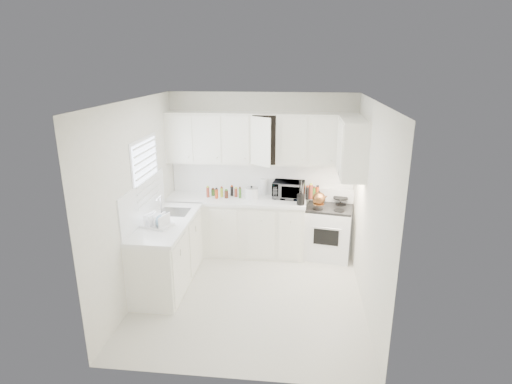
# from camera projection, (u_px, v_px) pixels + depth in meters

# --- Properties ---
(floor) EXTENTS (3.20, 3.20, 0.00)m
(floor) POSITION_uv_depth(u_px,v_px,m) (251.00, 294.00, 5.66)
(floor) COLOR silver
(floor) RESTS_ON ground
(ceiling) EXTENTS (3.20, 3.20, 0.00)m
(ceiling) POSITION_uv_depth(u_px,v_px,m) (250.00, 101.00, 4.89)
(ceiling) COLOR white
(ceiling) RESTS_ON ground
(wall_back) EXTENTS (3.00, 0.00, 3.00)m
(wall_back) POSITION_uv_depth(u_px,v_px,m) (262.00, 173.00, 6.79)
(wall_back) COLOR white
(wall_back) RESTS_ON ground
(wall_front) EXTENTS (3.00, 0.00, 3.00)m
(wall_front) POSITION_uv_depth(u_px,v_px,m) (229.00, 262.00, 3.76)
(wall_front) COLOR white
(wall_front) RESTS_ON ground
(wall_left) EXTENTS (0.00, 3.20, 3.20)m
(wall_left) POSITION_uv_depth(u_px,v_px,m) (137.00, 201.00, 5.43)
(wall_left) COLOR white
(wall_left) RESTS_ON ground
(wall_right) EXTENTS (0.00, 3.20, 3.20)m
(wall_right) POSITION_uv_depth(u_px,v_px,m) (370.00, 209.00, 5.12)
(wall_right) COLOR white
(wall_right) RESTS_ON ground
(window_blinds) EXTENTS (0.06, 0.96, 1.06)m
(window_blinds) POSITION_uv_depth(u_px,v_px,m) (147.00, 175.00, 5.68)
(window_blinds) COLOR white
(window_blinds) RESTS_ON wall_left
(lower_cabinets_back) EXTENTS (2.22, 0.60, 0.90)m
(lower_cabinets_back) POSITION_uv_depth(u_px,v_px,m) (236.00, 227.00, 6.80)
(lower_cabinets_back) COLOR white
(lower_cabinets_back) RESTS_ON floor
(lower_cabinets_left) EXTENTS (0.60, 1.60, 0.90)m
(lower_cabinets_left) POSITION_uv_depth(u_px,v_px,m) (168.00, 254.00, 5.84)
(lower_cabinets_left) COLOR white
(lower_cabinets_left) RESTS_ON floor
(countertop_back) EXTENTS (2.24, 0.64, 0.05)m
(countertop_back) POSITION_uv_depth(u_px,v_px,m) (236.00, 200.00, 6.65)
(countertop_back) COLOR white
(countertop_back) RESTS_ON lower_cabinets_back
(countertop_left) EXTENTS (0.64, 1.62, 0.05)m
(countertop_left) POSITION_uv_depth(u_px,v_px,m) (167.00, 222.00, 5.70)
(countertop_left) COLOR white
(countertop_left) RESTS_ON lower_cabinets_left
(backsplash_back) EXTENTS (2.98, 0.02, 0.55)m
(backsplash_back) POSITION_uv_depth(u_px,v_px,m) (262.00, 177.00, 6.81)
(backsplash_back) COLOR white
(backsplash_back) RESTS_ON wall_back
(backsplash_left) EXTENTS (0.02, 1.60, 0.55)m
(backsplash_left) POSITION_uv_depth(u_px,v_px,m) (144.00, 201.00, 5.64)
(backsplash_left) COLOR white
(backsplash_left) RESTS_ON wall_left
(upper_cabinets_back) EXTENTS (3.00, 0.33, 0.80)m
(upper_cabinets_back) POSITION_uv_depth(u_px,v_px,m) (261.00, 163.00, 6.58)
(upper_cabinets_back) COLOR white
(upper_cabinets_back) RESTS_ON wall_back
(upper_cabinets_right) EXTENTS (0.33, 0.90, 0.80)m
(upper_cabinets_right) POSITION_uv_depth(u_px,v_px,m) (350.00, 176.00, 5.86)
(upper_cabinets_right) COLOR white
(upper_cabinets_right) RESTS_ON wall_right
(sink) EXTENTS (0.42, 0.38, 0.30)m
(sink) POSITION_uv_depth(u_px,v_px,m) (174.00, 204.00, 5.99)
(sink) COLOR gray
(sink) RESTS_ON countertop_left
(stove) EXTENTS (0.80, 0.70, 1.09)m
(stove) POSITION_uv_depth(u_px,v_px,m) (328.00, 225.00, 6.62)
(stove) COLOR white
(stove) RESTS_ON floor
(tea_kettle) EXTENTS (0.31, 0.29, 0.23)m
(tea_kettle) POSITION_uv_depth(u_px,v_px,m) (319.00, 198.00, 6.33)
(tea_kettle) COLOR brown
(tea_kettle) RESTS_ON stove
(frying_pan) EXTENTS (0.27, 0.41, 0.04)m
(frying_pan) POSITION_uv_depth(u_px,v_px,m) (341.00, 198.00, 6.62)
(frying_pan) COLOR black
(frying_pan) RESTS_ON stove
(microwave) EXTENTS (0.52, 0.33, 0.33)m
(microwave) POSITION_uv_depth(u_px,v_px,m) (289.00, 188.00, 6.61)
(microwave) COLOR gray
(microwave) RESTS_ON countertop_back
(rice_cooker) EXTENTS (0.23, 0.23, 0.21)m
(rice_cooker) POSITION_uv_depth(u_px,v_px,m) (252.00, 192.00, 6.58)
(rice_cooker) COLOR white
(rice_cooker) RESTS_ON countertop_back
(paper_towel) EXTENTS (0.12, 0.12, 0.27)m
(paper_towel) POSITION_uv_depth(u_px,v_px,m) (264.00, 187.00, 6.78)
(paper_towel) COLOR white
(paper_towel) RESTS_ON countertop_back
(utensil_crock) EXTENTS (0.17, 0.17, 0.40)m
(utensil_crock) POSITION_uv_depth(u_px,v_px,m) (301.00, 192.00, 6.28)
(utensil_crock) COLOR black
(utensil_crock) RESTS_ON countertop_back
(dish_rack) EXTENTS (0.44, 0.37, 0.20)m
(dish_rack) POSITION_uv_depth(u_px,v_px,m) (157.00, 219.00, 5.47)
(dish_rack) COLOR white
(dish_rack) RESTS_ON countertop_left
(spice_left_0) EXTENTS (0.06, 0.06, 0.13)m
(spice_left_0) POSITION_uv_depth(u_px,v_px,m) (209.00, 191.00, 6.79)
(spice_left_0) COLOR #9D3D2A
(spice_left_0) RESTS_ON countertop_back
(spice_left_1) EXTENTS (0.06, 0.06, 0.13)m
(spice_left_1) POSITION_uv_depth(u_px,v_px,m) (213.00, 193.00, 6.70)
(spice_left_1) COLOR #3E6E24
(spice_left_1) RESTS_ON countertop_back
(spice_left_2) EXTENTS (0.06, 0.06, 0.13)m
(spice_left_2) POSITION_uv_depth(u_px,v_px,m) (218.00, 191.00, 6.78)
(spice_left_2) COLOR #B43D18
(spice_left_2) RESTS_ON countertop_back
(spice_left_3) EXTENTS (0.06, 0.06, 0.13)m
(spice_left_3) POSITION_uv_depth(u_px,v_px,m) (222.00, 193.00, 6.69)
(spice_left_3) COLOR #CBEE38
(spice_left_3) RESTS_ON countertop_back
(spice_left_4) EXTENTS (0.06, 0.06, 0.13)m
(spice_left_4) POSITION_uv_depth(u_px,v_px,m) (227.00, 192.00, 6.76)
(spice_left_4) COLOR #4D2516
(spice_left_4) RESTS_ON countertop_back
(spice_left_5) EXTENTS (0.06, 0.06, 0.13)m
(spice_left_5) POSITION_uv_depth(u_px,v_px,m) (231.00, 193.00, 6.67)
(spice_left_5) COLOR black
(spice_left_5) RESTS_ON countertop_back
(spice_left_6) EXTENTS (0.06, 0.06, 0.13)m
(spice_left_6) POSITION_uv_depth(u_px,v_px,m) (236.00, 192.00, 6.75)
(spice_left_6) COLOR #9D3D2A
(spice_left_6) RESTS_ON countertop_back
(spice_left_7) EXTENTS (0.06, 0.06, 0.13)m
(spice_left_7) POSITION_uv_depth(u_px,v_px,m) (240.00, 194.00, 6.66)
(spice_left_7) COLOR #3E6E24
(spice_left_7) RESTS_ON countertop_back
(sauce_right_0) EXTENTS (0.06, 0.06, 0.19)m
(sauce_right_0) POSITION_uv_depth(u_px,v_px,m) (297.00, 191.00, 6.68)
(sauce_right_0) COLOR #B43D18
(sauce_right_0) RESTS_ON countertop_back
(sauce_right_1) EXTENTS (0.06, 0.06, 0.19)m
(sauce_right_1) POSITION_uv_depth(u_px,v_px,m) (300.00, 192.00, 6.61)
(sauce_right_1) COLOR #CBEE38
(sauce_right_1) RESTS_ON countertop_back
(sauce_right_2) EXTENTS (0.06, 0.06, 0.19)m
(sauce_right_2) POSITION_uv_depth(u_px,v_px,m) (303.00, 191.00, 6.67)
(sauce_right_2) COLOR #4D2516
(sauce_right_2) RESTS_ON countertop_back
(sauce_right_3) EXTENTS (0.06, 0.06, 0.19)m
(sauce_right_3) POSITION_uv_depth(u_px,v_px,m) (307.00, 193.00, 6.60)
(sauce_right_3) COLOR black
(sauce_right_3) RESTS_ON countertop_back
(sauce_right_4) EXTENTS (0.06, 0.06, 0.19)m
(sauce_right_4) POSITION_uv_depth(u_px,v_px,m) (310.00, 192.00, 6.65)
(sauce_right_4) COLOR #9D3D2A
(sauce_right_4) RESTS_ON countertop_back
(sauce_right_5) EXTENTS (0.06, 0.06, 0.19)m
(sauce_right_5) POSITION_uv_depth(u_px,v_px,m) (314.00, 193.00, 6.59)
(sauce_right_5) COLOR #3E6E24
(sauce_right_5) RESTS_ON countertop_back
(sauce_right_6) EXTENTS (0.06, 0.06, 0.19)m
(sauce_right_6) POSITION_uv_depth(u_px,v_px,m) (317.00, 192.00, 6.64)
(sauce_right_6) COLOR #B43D18
(sauce_right_6) RESTS_ON countertop_back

